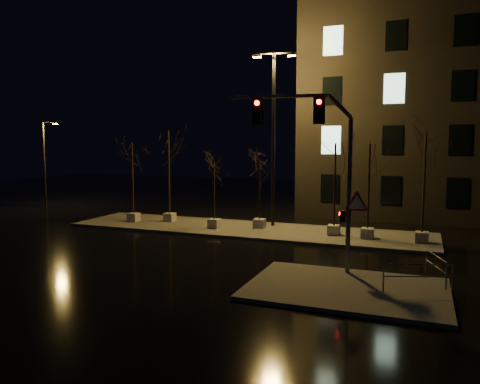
% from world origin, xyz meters
% --- Properties ---
extents(ground, '(90.00, 90.00, 0.00)m').
position_xyz_m(ground, '(0.00, 0.00, 0.00)').
color(ground, black).
rests_on(ground, ground).
extents(median, '(22.00, 5.00, 0.15)m').
position_xyz_m(median, '(0.00, 6.00, 0.07)').
color(median, '#484640').
rests_on(median, ground).
extents(sidewalk_corner, '(7.00, 5.00, 0.15)m').
position_xyz_m(sidewalk_corner, '(7.50, -3.50, 0.07)').
color(sidewalk_corner, '#484640').
rests_on(sidewalk_corner, ground).
extents(tree_0, '(1.80, 1.80, 5.34)m').
position_xyz_m(tree_0, '(-7.77, 5.67, 4.20)').
color(tree_0, '#A5A29A').
rests_on(tree_0, median).
extents(tree_1, '(1.80, 1.80, 6.10)m').
position_xyz_m(tree_1, '(-5.54, 6.53, 4.77)').
color(tree_1, '#A5A29A').
rests_on(tree_1, median).
extents(tree_2, '(1.80, 1.80, 4.13)m').
position_xyz_m(tree_2, '(-1.81, 5.43, 3.29)').
color(tree_2, '#A5A29A').
rests_on(tree_2, median).
extents(tree_3, '(1.80, 1.80, 4.26)m').
position_xyz_m(tree_3, '(0.74, 6.48, 3.38)').
color(tree_3, '#A5A29A').
rests_on(tree_3, median).
extents(tree_4, '(1.80, 1.80, 5.28)m').
position_xyz_m(tree_4, '(5.36, 5.95, 4.16)').
color(tree_4, '#A5A29A').
rests_on(tree_4, median).
extents(tree_5, '(1.80, 1.80, 5.23)m').
position_xyz_m(tree_5, '(7.23, 5.68, 4.12)').
color(tree_5, '#A5A29A').
rests_on(tree_5, median).
extents(tree_6, '(1.80, 1.80, 5.87)m').
position_xyz_m(tree_6, '(10.00, 5.60, 4.61)').
color(tree_6, '#A5A29A').
rests_on(tree_6, median).
extents(traffic_signal_mast, '(5.76, 0.95, 7.09)m').
position_xyz_m(traffic_signal_mast, '(6.09, -1.68, 4.81)').
color(traffic_signal_mast, slate).
rests_on(traffic_signal_mast, sidewalk_corner).
extents(streetlight_main, '(2.66, 0.70, 10.62)m').
position_xyz_m(streetlight_main, '(1.25, 7.57, 6.28)').
color(streetlight_main, black).
rests_on(streetlight_main, median).
extents(streetlight_far, '(1.36, 0.56, 7.06)m').
position_xyz_m(streetlight_far, '(-19.37, 10.16, 3.89)').
color(streetlight_far, black).
rests_on(streetlight_far, ground).
extents(guard_rail_a, '(2.26, 0.81, 1.03)m').
position_xyz_m(guard_rail_a, '(9.89, -3.33, 0.82)').
color(guard_rail_a, slate).
rests_on(guard_rail_a, sidewalk_corner).
extents(guard_rail_b, '(0.70, 1.98, 0.99)m').
position_xyz_m(guard_rail_b, '(10.50, -1.56, 0.79)').
color(guard_rail_b, slate).
rests_on(guard_rail_b, sidewalk_corner).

